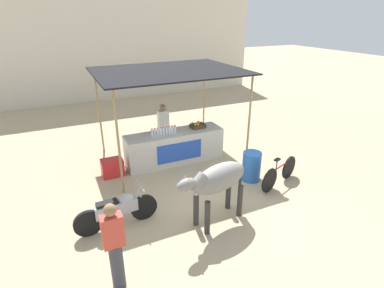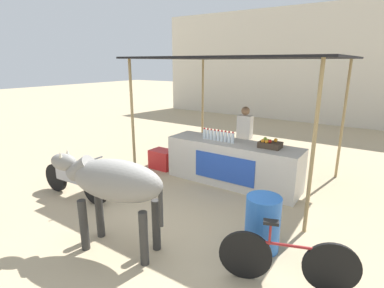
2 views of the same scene
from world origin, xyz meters
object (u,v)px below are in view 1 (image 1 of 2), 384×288
stall_counter (175,147)px  water_barrel (251,166)px  cooler_box (113,167)px  fruit_crate (198,126)px  passerby_on_street (115,246)px  vendor_behind_counter (164,128)px  cow (217,181)px  bicycle_leaning (279,173)px  motorcycle_parked (118,210)px

stall_counter → water_barrel: stall_counter is taller
stall_counter → cooler_box: 1.96m
fruit_crate → passerby_on_street: (-3.43, -4.03, -0.19)m
vendor_behind_counter → passerby_on_street: size_ratio=1.00×
cow → bicycle_leaning: cow is taller
vendor_behind_counter → cooler_box: vendor_behind_counter is taller
fruit_crate → vendor_behind_counter: vendor_behind_counter is taller
cow → motorcycle_parked: cow is taller
water_barrel → motorcycle_parked: 3.79m
cooler_box → bicycle_leaning: bearing=-31.5°
cow → cooler_box: bearing=118.6°
stall_counter → cow: (-0.29, -3.15, 0.55)m
vendor_behind_counter → stall_counter: bearing=-84.3°
cooler_box → water_barrel: bearing=-28.6°
water_barrel → bicycle_leaning: size_ratio=0.52×
stall_counter → passerby_on_street: size_ratio=1.82×
vendor_behind_counter → bicycle_leaning: bearing=-57.6°
cow → motorcycle_parked: bearing=160.1°
passerby_on_street → stall_counter: bearing=56.6°
cow → water_barrel: bearing=33.8°
stall_counter → cow: size_ratio=1.62×
vendor_behind_counter → cooler_box: 2.14m
motorcycle_parked → cow: bearing=-19.9°
motorcycle_parked → water_barrel: bearing=7.0°
stall_counter → vendor_behind_counter: size_ratio=1.82×
passerby_on_street → bicycle_leaning: bearing=17.6°
bicycle_leaning → fruit_crate: bearing=114.8°
motorcycle_parked → bicycle_leaning: (4.28, -0.09, -0.08)m
bicycle_leaning → vendor_behind_counter: bearing=122.4°
water_barrel → cow: size_ratio=0.44×
cow → motorcycle_parked: size_ratio=1.03×
vendor_behind_counter → motorcycle_parked: 3.89m
cow → bicycle_leaning: (2.28, 0.64, -0.68)m
water_barrel → bicycle_leaning: bearing=-46.4°
cooler_box → cow: (1.66, -3.05, 0.79)m
stall_counter → passerby_on_street: passerby_on_street is taller
cow → passerby_on_street: 2.48m
fruit_crate → bicycle_leaning: bearing=-65.2°
stall_counter → cooler_box: stall_counter is taller
water_barrel → bicycle_leaning: bicycle_leaning is taller
stall_counter → water_barrel: 2.46m
stall_counter → motorcycle_parked: 3.33m
motorcycle_parked → passerby_on_street: (-0.34, -1.55, 0.42)m
bicycle_leaning → stall_counter: bearing=128.5°
stall_counter → passerby_on_street: bearing=-123.4°
vendor_behind_counter → passerby_on_street: same height
cow → motorcycle_parked: 2.21m
fruit_crate → vendor_behind_counter: size_ratio=0.27×
vendor_behind_counter → bicycle_leaning: (2.07, -3.27, -0.50)m
bicycle_leaning → passerby_on_street: bearing=-162.4°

